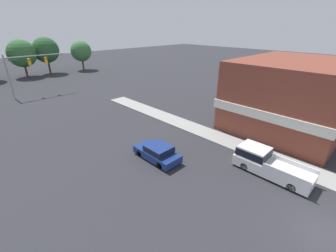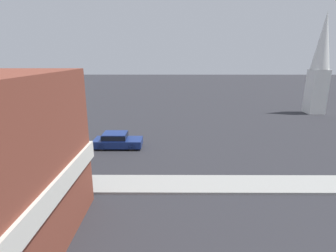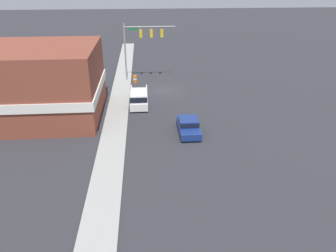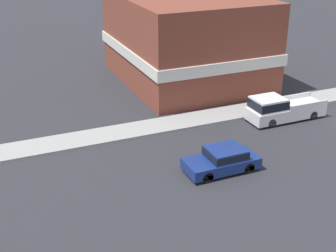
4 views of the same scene
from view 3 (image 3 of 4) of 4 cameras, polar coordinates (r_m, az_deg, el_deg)
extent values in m
plane|color=#2D2D33|center=(43.14, -0.59, 6.23)|extent=(200.00, 200.00, 0.00)
cube|color=#9E9E99|center=(43.14, -8.21, 6.07)|extent=(2.40, 60.00, 0.14)
cylinder|color=gray|center=(46.53, -7.45, 12.52)|extent=(0.22, 0.22, 7.89)
cylinder|color=gray|center=(45.84, -3.21, 16.87)|extent=(6.87, 0.18, 0.18)
cube|color=gold|center=(45.96, -4.76, 15.76)|extent=(0.36, 0.36, 1.05)
sphere|color=yellow|center=(46.11, -4.78, 16.19)|extent=(0.22, 0.22, 0.22)
cube|color=gold|center=(45.98, -2.93, 15.82)|extent=(0.36, 0.36, 1.05)
sphere|color=yellow|center=(46.12, -2.95, 16.24)|extent=(0.22, 0.22, 0.22)
cube|color=gold|center=(46.04, -1.09, 15.85)|extent=(0.36, 0.36, 1.05)
sphere|color=yellow|center=(46.18, -1.11, 16.28)|extent=(0.22, 0.22, 0.22)
cube|color=#196B38|center=(45.89, -6.12, 16.42)|extent=(1.40, 0.04, 0.30)
cylinder|color=black|center=(30.61, 5.53, -1.67)|extent=(0.22, 0.66, 0.66)
cylinder|color=black|center=(30.37, 2.32, -1.79)|extent=(0.22, 0.66, 0.66)
cylinder|color=black|center=(32.96, 4.78, 0.44)|extent=(0.22, 0.66, 0.66)
cylinder|color=black|center=(32.74, 1.79, 0.34)|extent=(0.22, 0.66, 0.66)
cube|color=navy|center=(31.58, 3.61, -0.35)|extent=(1.95, 4.30, 0.64)
cube|color=navy|center=(31.55, 3.58, 0.84)|extent=(1.79, 2.06, 0.57)
cube|color=black|center=(31.55, 3.58, 0.84)|extent=(1.81, 2.14, 0.40)
cylinder|color=black|center=(37.05, -3.69, 3.39)|extent=(0.22, 0.66, 0.66)
cylinder|color=black|center=(37.08, -6.42, 3.30)|extent=(0.22, 0.66, 0.66)
cylinder|color=black|center=(40.39, -3.79, 5.30)|extent=(0.22, 0.66, 0.66)
cylinder|color=black|center=(40.41, -6.29, 5.21)|extent=(0.22, 0.66, 0.66)
cube|color=white|center=(38.62, -5.06, 4.73)|extent=(1.98, 5.77, 0.85)
cube|color=white|center=(36.83, -5.12, 5.08)|extent=(1.88, 2.19, 0.85)
cube|color=black|center=(36.83, -5.12, 5.08)|extent=(1.90, 2.28, 0.59)
cube|color=white|center=(39.58, -3.74, 6.22)|extent=(0.12, 3.28, 0.35)
cube|color=white|center=(39.61, -6.44, 6.13)|extent=(0.12, 3.28, 0.35)
cylinder|color=orange|center=(46.32, -5.76, 8.13)|extent=(0.52, 0.52, 1.00)
cylinder|color=white|center=(46.30, -5.76, 8.19)|extent=(0.54, 0.54, 0.18)
cube|color=brown|center=(36.81, -22.70, 6.91)|extent=(13.72, 10.85, 7.45)
cube|color=silver|center=(37.01, -22.52, 5.93)|extent=(14.02, 11.15, 0.90)
camera|label=1|loc=(43.71, 17.12, 19.90)|focal=24.00mm
camera|label=2|loc=(30.47, -41.69, 7.31)|focal=28.00mm
camera|label=4|loc=(29.35, 54.96, 13.68)|focal=50.00mm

